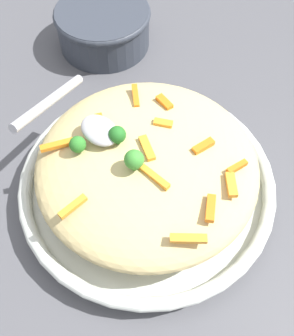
# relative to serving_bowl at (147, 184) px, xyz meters

# --- Properties ---
(ground_plane) EXTENTS (2.40, 2.40, 0.00)m
(ground_plane) POSITION_rel_serving_bowl_xyz_m (0.00, 0.00, -0.02)
(ground_plane) COLOR #4C4C51
(serving_bowl) EXTENTS (0.36, 0.36, 0.04)m
(serving_bowl) POSITION_rel_serving_bowl_xyz_m (0.00, 0.00, 0.00)
(serving_bowl) COLOR silver
(serving_bowl) RESTS_ON ground_plane
(pasta_mound) EXTENTS (0.29, 0.29, 0.07)m
(pasta_mound) POSITION_rel_serving_bowl_xyz_m (0.00, 0.00, 0.05)
(pasta_mound) COLOR #D1BA7A
(pasta_mound) RESTS_ON serving_bowl
(carrot_piece_0) EXTENTS (0.04, 0.02, 0.01)m
(carrot_piece_0) POSITION_rel_serving_bowl_xyz_m (0.00, -0.00, 0.09)
(carrot_piece_0) COLOR orange
(carrot_piece_0) RESTS_ON pasta_mound
(carrot_piece_1) EXTENTS (0.03, 0.03, 0.01)m
(carrot_piece_1) POSITION_rel_serving_bowl_xyz_m (0.10, 0.04, 0.08)
(carrot_piece_1) COLOR orange
(carrot_piece_1) RESTS_ON pasta_mound
(carrot_piece_2) EXTENTS (0.04, 0.03, 0.01)m
(carrot_piece_2) POSITION_rel_serving_bowl_xyz_m (-0.08, 0.05, 0.08)
(carrot_piece_2) COLOR orange
(carrot_piece_2) RESTS_ON pasta_mound
(carrot_piece_3) EXTENTS (0.01, 0.03, 0.01)m
(carrot_piece_3) POSITION_rel_serving_bowl_xyz_m (0.09, 0.07, 0.08)
(carrot_piece_3) COLOR orange
(carrot_piece_3) RESTS_ON pasta_mound
(carrot_piece_4) EXTENTS (0.03, 0.02, 0.01)m
(carrot_piece_4) POSITION_rel_serving_bowl_xyz_m (-0.02, 0.04, 0.08)
(carrot_piece_4) COLOR orange
(carrot_piece_4) RESTS_ON pasta_mound
(carrot_piece_5) EXTENTS (0.04, 0.01, 0.01)m
(carrot_piece_5) POSITION_rel_serving_bowl_xyz_m (0.04, -0.02, 0.08)
(carrot_piece_5) COLOR orange
(carrot_piece_5) RESTS_ON pasta_mound
(carrot_piece_6) EXTENTS (0.03, 0.01, 0.01)m
(carrot_piece_6) POSITION_rel_serving_bowl_xyz_m (-0.04, 0.07, 0.08)
(carrot_piece_6) COLOR orange
(carrot_piece_6) RESTS_ON pasta_mound
(carrot_piece_7) EXTENTS (0.04, 0.03, 0.01)m
(carrot_piece_7) POSITION_rel_serving_bowl_xyz_m (-0.07, -0.02, 0.08)
(carrot_piece_7) COLOR orange
(carrot_piece_7) RESTS_ON pasta_mound
(carrot_piece_8) EXTENTS (0.01, 0.04, 0.01)m
(carrot_piece_8) POSITION_rel_serving_bowl_xyz_m (-0.00, -0.11, 0.08)
(carrot_piece_8) COLOR orange
(carrot_piece_8) RESTS_ON pasta_mound
(carrot_piece_9) EXTENTS (0.02, 0.04, 0.01)m
(carrot_piece_9) POSITION_rel_serving_bowl_xyz_m (-0.08, -0.08, 0.08)
(carrot_piece_9) COLOR orange
(carrot_piece_9) RESTS_ON pasta_mound
(carrot_piece_10) EXTENTS (0.03, 0.03, 0.01)m
(carrot_piece_10) POSITION_rel_serving_bowl_xyz_m (0.11, -0.00, 0.08)
(carrot_piece_10) COLOR orange
(carrot_piece_10) RESTS_ON pasta_mound
(carrot_piece_11) EXTENTS (0.01, 0.03, 0.01)m
(carrot_piece_11) POSITION_rel_serving_bowl_xyz_m (0.04, 0.06, 0.08)
(carrot_piece_11) COLOR orange
(carrot_piece_11) RESTS_ON pasta_mound
(carrot_piece_12) EXTENTS (0.03, 0.04, 0.01)m
(carrot_piece_12) POSITION_rel_serving_bowl_xyz_m (0.12, -0.04, 0.08)
(carrot_piece_12) COLOR orange
(carrot_piece_12) RESTS_ON pasta_mound
(broccoli_floret_0) EXTENTS (0.02, 0.02, 0.03)m
(broccoli_floret_0) POSITION_rel_serving_bowl_xyz_m (-0.03, -0.02, 0.10)
(broccoli_floret_0) COLOR #205B1C
(broccoli_floret_0) RESTS_ON pasta_mound
(broccoli_floret_1) EXTENTS (0.02, 0.02, 0.02)m
(broccoli_floret_1) POSITION_rel_serving_bowl_xyz_m (-0.06, -0.06, 0.09)
(broccoli_floret_1) COLOR #296820
(broccoli_floret_1) RESTS_ON pasta_mound
(broccoli_floret_2) EXTENTS (0.02, 0.02, 0.03)m
(broccoli_floret_2) POSITION_rel_serving_bowl_xyz_m (0.01, -0.03, 0.10)
(broccoli_floret_2) COLOR #377928
(broccoli_floret_2) RESTS_ON pasta_mound
(serving_spoon) EXTENTS (0.12, 0.13, 0.06)m
(serving_spoon) POSITION_rel_serving_bowl_xyz_m (-0.08, -0.04, 0.10)
(serving_spoon) COLOR #B7B7BC
(serving_spoon) RESTS_ON pasta_mound
(companion_bowl) EXTENTS (0.17, 0.17, 0.07)m
(companion_bowl) POSITION_rel_serving_bowl_xyz_m (-0.29, 0.16, 0.02)
(companion_bowl) COLOR #333842
(companion_bowl) RESTS_ON ground_plane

